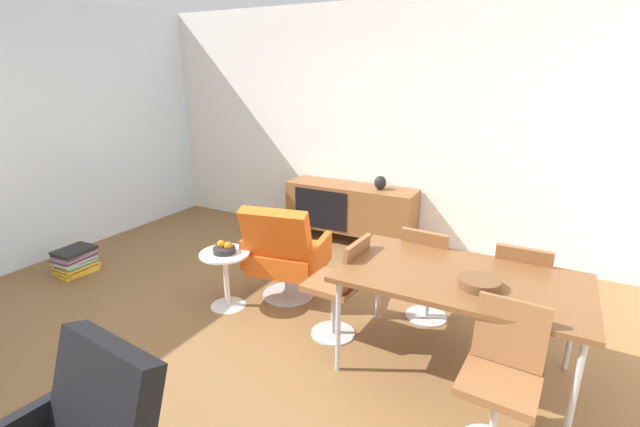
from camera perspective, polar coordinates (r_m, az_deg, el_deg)
The scene contains 15 objects.
ground_plane at distance 3.65m, azimuth -6.68°, elevation -16.28°, with size 8.32×8.32×0.00m, color brown.
wall_back at distance 5.39m, azimuth 8.87°, elevation 10.86°, with size 6.80×0.12×2.80m, color white.
wall_window_left at distance 5.58m, azimuth -35.79°, elevation 7.96°, with size 0.12×5.60×2.80m, color silver.
sideboard at distance 5.44m, azimuth 3.91°, elevation 0.73°, with size 1.60×0.45×0.72m.
vase_cobalt at distance 5.21m, azimuth 7.76°, elevation 3.95°, with size 0.14×0.14×0.16m.
dining_table at distance 3.15m, azimuth 17.63°, elevation -8.31°, with size 1.60×0.90×0.74m.
wooden_bowl_on_table at distance 3.00m, azimuth 19.86°, elevation -8.40°, with size 0.26×0.26×0.06m, color brown.
dining_chair_back_right at distance 3.72m, azimuth 24.32°, elevation -8.82°, with size 0.40×0.43×0.86m.
dining_chair_back_left at distance 3.81m, azimuth 13.70°, elevation -7.08°, with size 0.43×0.45×0.86m.
dining_chair_front_right at distance 2.75m, azimuth 22.37°, elevation -18.55°, with size 0.43×0.45×0.86m.
dining_chair_near_window at distance 3.48m, azimuth 2.64°, elevation -8.99°, with size 0.44×0.42×0.86m.
lounge_chair_red at distance 4.06m, azimuth -4.62°, elevation -5.01°, with size 0.80×0.75×0.95m.
side_table_round at distance 4.07m, azimuth -12.01°, elevation -7.52°, with size 0.44×0.44×0.52m.
fruit_bowl at distance 3.98m, azimuth -12.21°, elevation -4.45°, with size 0.20×0.20×0.11m.
magazine_stack at distance 5.35m, azimuth -28.94°, elevation -5.33°, with size 0.34×0.41×0.27m.
Camera 1 is at (1.77, -2.45, 2.05)m, focal length 24.86 mm.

